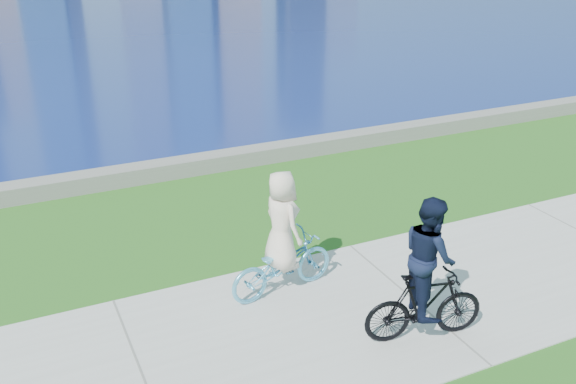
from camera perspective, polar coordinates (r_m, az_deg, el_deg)
name	(u,v)px	position (r m, az deg, el deg)	size (l,w,h in m)	color
ground	(141,373)	(8.43, -12.93, -15.39)	(320.00, 320.00, 0.00)	#205516
concrete_path	(141,372)	(8.43, -12.93, -15.34)	(80.00, 3.50, 0.02)	#ACACA6
seawall	(69,184)	(13.75, -18.86, 0.64)	(90.00, 0.50, 0.35)	slate
cyclist_woman	(282,249)	(9.37, -0.55, -5.09)	(0.84, 1.78, 1.92)	#5AB4DB
cyclist_man	(427,281)	(8.50, 12.22, -7.78)	(0.81, 1.69, 2.03)	black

